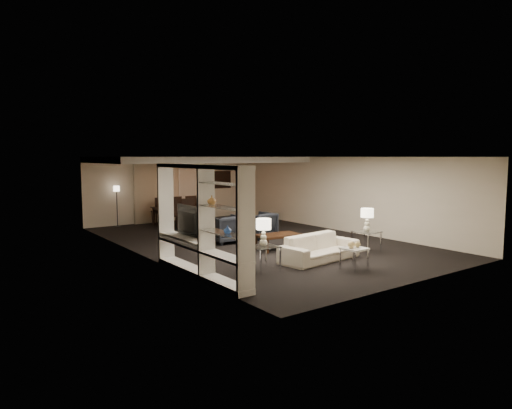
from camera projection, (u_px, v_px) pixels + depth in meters
The scene contains 35 objects.
floor at pixel (256, 241), 13.57m from camera, with size 11.00×11.00×0.00m, color black.
ceiling at pixel (256, 157), 13.31m from camera, with size 7.00×11.00×0.02m, color silver.
wall_back at pixel (174, 189), 17.87m from camera, with size 7.00×0.02×2.50m, color beige.
wall_front at pixel (419, 220), 9.01m from camera, with size 7.00×0.02×2.50m, color beige.
wall_left at pixel (143, 207), 11.40m from camera, with size 0.02×11.00×2.50m, color beige.
wall_right at pixel (339, 194), 15.48m from camera, with size 0.02×11.00×2.50m, color beige.
ceiling_soffit at pixel (198, 160), 16.14m from camera, with size 7.00×4.00×0.20m, color silver.
curtains at pixel (153, 191), 17.29m from camera, with size 1.50×0.12×2.40m, color beige.
door at pixel (190, 193), 18.28m from camera, with size 0.90×0.05×2.10m, color silver.
painting at pixel (220, 180), 19.03m from camera, with size 0.95×0.04×0.65m, color #142D38.
media_unit at pixel (200, 221), 9.42m from camera, with size 0.38×3.40×2.35m, color white, non-canonical shape.
pendant_light at pixel (206, 173), 16.37m from camera, with size 0.52×0.52×0.24m, color #D8591E.
sofa at pixel (320, 248), 11.03m from camera, with size 2.14×0.84×0.63m, color beige.
coffee_table at pixel (278, 242), 12.33m from camera, with size 1.18×0.69×0.42m, color black, non-canonical shape.
armchair_left at pixel (226, 229), 13.33m from camera, with size 0.85×0.88×0.80m, color black.
armchair_right at pixel (259, 225), 14.03m from camera, with size 0.85×0.88×0.80m, color black.
side_table_left at pixel (263, 258), 10.04m from camera, with size 0.59×0.59×0.55m, color silver, non-canonical shape.
side_table_right at pixel (366, 242), 12.03m from camera, with size 0.59×0.59×0.55m, color silver, non-canonical shape.
table_lamp_left at pixel (263, 232), 9.98m from camera, with size 0.33×0.33×0.61m, color #F3EFCD, non-canonical shape.
table_lamp_right at pixel (367, 220), 11.97m from camera, with size 0.33×0.33×0.61m, color white, non-canonical shape.
marble_table at pixel (354, 259), 10.15m from camera, with size 0.49×0.49×0.49m, color white, non-canonical shape.
gold_gourd_a at pixel (351, 245), 10.06m from camera, with size 0.16×0.16×0.16m, color #E6C379.
gold_gourd_b at pixel (357, 244), 10.18m from camera, with size 0.14×0.14×0.14m, color tan.
television at pixel (186, 221), 10.01m from camera, with size 0.15×1.18×0.68m, color black.
vase_blue at pixel (228, 230), 8.57m from camera, with size 0.15×0.15×0.16m, color #264CA7.
vase_amber at pixel (212, 200), 8.98m from camera, with size 0.18×0.18×0.18m, color #C48641.
floor_speaker at pixel (169, 235), 10.96m from camera, with size 0.14×0.14×1.25m, color black.
dining_table at pixel (182, 216), 16.61m from camera, with size 1.98×1.10×0.69m, color black.
chair_nl at pixel (175, 215), 15.72m from camera, with size 0.48×0.48×1.03m, color black, non-canonical shape.
chair_nm at pixel (190, 213), 16.07m from camera, with size 0.48×0.48×1.03m, color black, non-canonical shape.
chair_nr at pixel (205, 212), 16.42m from camera, with size 0.48×0.48×1.03m, color black, non-canonical shape.
chair_fl at pixel (159, 211), 16.77m from camera, with size 0.48×0.48×1.03m, color black, non-canonical shape.
chair_fm at pixel (174, 210), 17.12m from camera, with size 0.48×0.48×1.03m, color black, non-canonical shape.
chair_fr at pixel (188, 209), 17.47m from camera, with size 0.48×0.48×1.03m, color black, non-canonical shape.
floor_lamp at pixel (117, 206), 16.30m from camera, with size 0.21×0.21×1.47m, color black, non-canonical shape.
Camera 1 is at (-7.85, -10.84, 2.51)m, focal length 32.00 mm.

